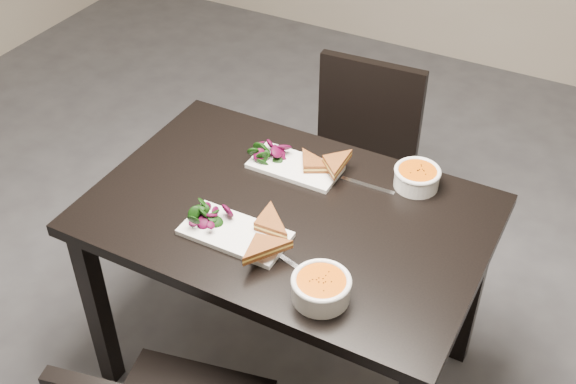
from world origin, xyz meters
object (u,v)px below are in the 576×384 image
at_px(plate_near, 235,233).
at_px(plate_far, 295,167).
at_px(chair_far, 357,157).
at_px(soup_bowl_near, 321,287).
at_px(soup_bowl_far, 417,177).
at_px(table, 288,234).

bearing_deg(plate_near, plate_far, 89.28).
bearing_deg(plate_near, chair_far, 88.27).
relative_size(chair_far, soup_bowl_near, 5.31).
distance_m(plate_near, soup_bowl_near, 0.34).
height_order(soup_bowl_near, soup_bowl_far, soup_bowl_near).
bearing_deg(soup_bowl_near, table, 131.55).
xyz_separation_m(table, plate_near, (-0.08, -0.17, 0.11)).
relative_size(table, soup_bowl_far, 8.15).
height_order(table, soup_bowl_near, soup_bowl_near).
relative_size(table, chair_far, 1.41).
relative_size(plate_near, soup_bowl_far, 2.13).
distance_m(chair_far, soup_bowl_near, 1.06).
xyz_separation_m(plate_near, soup_bowl_near, (0.33, -0.10, 0.03)).
distance_m(table, plate_far, 0.23).
height_order(soup_bowl_near, plate_far, soup_bowl_near).
bearing_deg(plate_far, soup_bowl_far, 14.60).
distance_m(table, plate_near, 0.22).
height_order(plate_near, soup_bowl_far, soup_bowl_far).
xyz_separation_m(table, chair_far, (-0.06, 0.69, -0.17)).
bearing_deg(plate_near, soup_bowl_far, 50.57).
bearing_deg(chair_far, plate_near, -95.34).
relative_size(chair_far, soup_bowl_far, 5.77).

